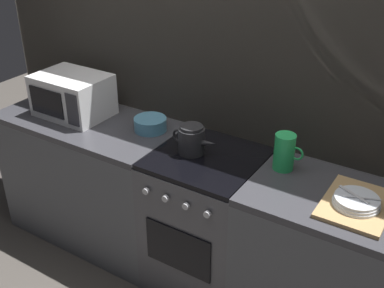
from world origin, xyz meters
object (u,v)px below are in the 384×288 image
Objects in this scene: stove_unit at (206,221)px; dish_pile at (357,203)px; kettle at (192,140)px; microwave at (73,95)px; pitcher at (285,152)px; mixing_bowl at (150,124)px.

dish_pile is at bearing -2.46° from stove_unit.
kettle reaches higher than stove_unit.
kettle is at bearing -1.35° from microwave.
dish_pile is at bearing -1.60° from microwave.
microwave is 1.43m from pitcher.
pitcher is at bearing 0.71° from mixing_bowl.
microwave is at bearing 178.65° from kettle.
stove_unit is 4.50× the size of pitcher.
kettle is (-0.10, -0.01, 0.53)m from stove_unit.
dish_pile reaches higher than stove_unit.
microwave is at bearing -176.32° from pitcher.
kettle is 0.93m from dish_pile.
pitcher is at bearing 14.88° from stove_unit.
mixing_bowl is at bearing 168.14° from stove_unit.
stove_unit is 0.69m from pitcher.
dish_pile is (1.30, -0.13, -0.02)m from mixing_bowl.
microwave is at bearing -171.73° from mixing_bowl.
mixing_bowl is (-0.37, 0.10, -0.04)m from kettle.
microwave is 0.93m from kettle.
microwave reaches higher than kettle.
dish_pile is (1.85, -0.05, -0.11)m from microwave.
stove_unit is 4.50× the size of mixing_bowl.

